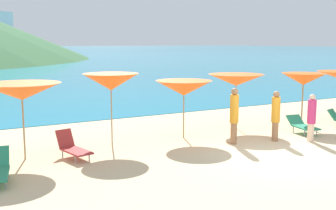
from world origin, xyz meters
TOP-DOWN VIEW (x-y plane):
  - ground_plane at (0.00, 10.00)m, footprint 50.00×100.00m
  - umbrella_2 at (-6.80, 3.32)m, footprint 2.31×2.31m
  - umbrella_3 at (-3.96, 3.67)m, footprint 1.94×1.94m
  - umbrella_4 at (-1.35, 3.41)m, footprint 2.15×2.15m
  - umbrella_5 at (1.31, 3.85)m, footprint 2.18×2.18m
  - umbrella_6 at (3.98, 2.91)m, footprint 1.86×1.86m
  - lounge_chair_2 at (-5.54, 2.78)m, footprint 0.78×1.44m
  - lounge_chair_7 at (2.93, 1.89)m, footprint 0.88×1.50m
  - beachgoer_0 at (2.17, 0.81)m, footprint 0.29×0.29m
  - beachgoer_1 at (-0.35, 1.82)m, footprint 0.29×0.29m
  - beachgoer_2 at (1.15, 1.45)m, footprint 0.29×0.29m

SIDE VIEW (x-z plane):
  - ground_plane at x=0.00m, z-range -0.30..0.00m
  - lounge_chair_7 at x=2.93m, z-range 0.01..0.60m
  - lounge_chair_2 at x=-5.54m, z-range -0.06..0.71m
  - beachgoer_0 at x=2.17m, z-range 0.06..1.69m
  - beachgoer_2 at x=1.15m, z-range 0.07..1.80m
  - beachgoer_1 at x=-0.35m, z-range 0.08..1.96m
  - umbrella_4 at x=-1.35m, z-range 0.76..2.80m
  - umbrella_6 at x=3.98m, z-range 0.83..2.98m
  - umbrella_5 at x=1.31m, z-range 0.84..2.99m
  - umbrella_2 at x=-6.80m, z-range 0.87..3.09m
  - umbrella_3 at x=-3.96m, z-range 0.91..3.28m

